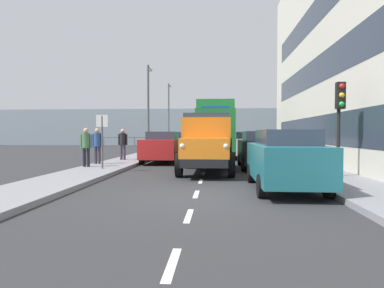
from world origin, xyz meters
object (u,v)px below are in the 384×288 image
object	(u,v)px
car_red_oppositeside_0	(163,147)
pedestrian_with_bag	(86,144)
car_navy_oppositeside_1	(176,143)
pedestrian_near_railing	(97,143)
lorry_cargo_green	(215,127)
traffic_light_near	(340,108)
pedestrian_strolling	(123,142)
car_teal_kerbside_near	(284,159)
lamp_post_far	(169,110)
car_white_kerbside_2	(248,145)
car_black_kerbside_1	(259,149)
street_sign	(102,132)
lamp_post_promenade	(149,101)
truck_vintage_orange	(206,144)

from	to	relation	value
car_red_oppositeside_0	pedestrian_with_bag	xyz separation A→B (m)	(2.74, 4.05, 0.26)
car_navy_oppositeside_1	pedestrian_near_railing	world-z (taller)	pedestrian_near_railing
lorry_cargo_green	pedestrian_with_bag	world-z (taller)	lorry_cargo_green
pedestrian_with_bag	traffic_light_near	bearing A→B (deg)	165.15
pedestrian_strolling	car_teal_kerbside_near	bearing A→B (deg)	130.03
lamp_post_far	car_white_kerbside_2	bearing A→B (deg)	116.66
car_red_oppositeside_0	lamp_post_far	xyz separation A→B (m)	(2.15, -17.21, 3.29)
car_black_kerbside_1	lorry_cargo_green	bearing A→B (deg)	-75.47
car_teal_kerbside_near	lamp_post_far	xyz separation A→B (m)	(7.12, -25.83, 3.30)
pedestrian_with_bag	pedestrian_near_railing	size ratio (longest dim) A/B	0.99
lorry_cargo_green	lamp_post_far	bearing A→B (deg)	-67.08
car_white_kerbside_2	street_sign	xyz separation A→B (m)	(6.73, 7.78, 0.79)
lorry_cargo_green	traffic_light_near	xyz separation A→B (m)	(-4.27, 11.91, 0.40)
street_sign	traffic_light_near	bearing A→B (deg)	167.78
car_white_kerbside_2	lamp_post_far	bearing A→B (deg)	-63.34
car_teal_kerbside_near	car_red_oppositeside_0	distance (m)	9.95
car_red_oppositeside_0	car_black_kerbside_1	bearing A→B (deg)	151.55
lorry_cargo_green	pedestrian_near_railing	bearing A→B (deg)	54.25
pedestrian_near_railing	lamp_post_promenade	bearing A→B (deg)	-96.04
car_red_oppositeside_0	car_navy_oppositeside_1	xyz separation A→B (m)	(0.00, -6.02, 0.00)
truck_vintage_orange	lamp_post_far	world-z (taller)	lamp_post_far
car_white_kerbside_2	pedestrian_near_railing	world-z (taller)	pedestrian_near_railing
lorry_cargo_green	lamp_post_far	size ratio (longest dim) A/B	1.20
car_black_kerbside_1	lamp_post_promenade	xyz separation A→B (m)	(6.87, -8.11, 3.06)
lorry_cargo_green	lamp_post_promenade	distance (m)	5.17
traffic_light_near	pedestrian_strolling	bearing A→B (deg)	-35.17
lamp_post_far	street_sign	size ratio (longest dim) A/B	3.04
car_black_kerbside_1	car_navy_oppositeside_1	bearing A→B (deg)	-60.32
car_navy_oppositeside_1	lamp_post_promenade	xyz separation A→B (m)	(1.90, 0.60, 3.05)
pedestrian_strolling	car_white_kerbside_2	bearing A→B (deg)	-156.93
car_teal_kerbside_near	traffic_light_near	xyz separation A→B (m)	(-2.22, -1.94, 1.58)
car_navy_oppositeside_1	pedestrian_near_railing	distance (m)	9.08
pedestrian_with_bag	lamp_post_far	size ratio (longest dim) A/B	0.25
truck_vintage_orange	car_red_oppositeside_0	size ratio (longest dim) A/B	1.31
pedestrian_near_railing	car_teal_kerbside_near	bearing A→B (deg)	142.19
car_black_kerbside_1	car_red_oppositeside_0	xyz separation A→B (m)	(4.96, -2.69, 0.00)
car_red_oppositeside_0	pedestrian_with_bag	distance (m)	4.89
car_red_oppositeside_0	lamp_post_promenade	distance (m)	6.51
pedestrian_near_railing	pedestrian_strolling	xyz separation A→B (m)	(-0.51, -2.60, -0.00)
truck_vintage_orange	traffic_light_near	distance (m)	5.13
pedestrian_near_railing	lamp_post_far	bearing A→B (deg)	-91.74
car_black_kerbside_1	lamp_post_promenade	bearing A→B (deg)	-49.75
truck_vintage_orange	car_white_kerbside_2	xyz separation A→B (m)	(-2.37, -7.83, -0.29)
lorry_cargo_green	street_sign	bearing A→B (deg)	64.88
car_white_kerbside_2	street_sign	world-z (taller)	street_sign
lorry_cargo_green	pedestrian_near_railing	distance (m)	9.74
pedestrian_with_bag	lamp_post_promenade	size ratio (longest dim) A/B	0.27
traffic_light_near	lamp_post_promenade	bearing A→B (deg)	-53.09
car_red_oppositeside_0	pedestrian_strolling	bearing A→B (deg)	0.81
car_white_kerbside_2	car_navy_oppositeside_1	world-z (taller)	same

